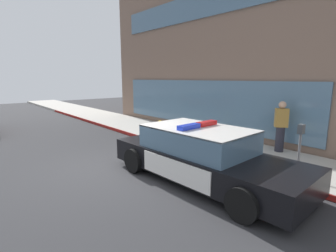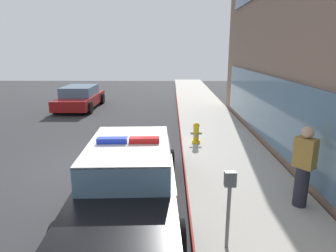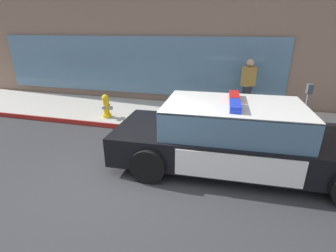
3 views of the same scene
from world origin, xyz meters
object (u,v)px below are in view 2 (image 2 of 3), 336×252
at_px(car_far_lane, 80,97).
at_px(pedestrian_on_sidewalk, 304,167).
at_px(fire_hydrant, 196,133).
at_px(police_cruiser, 129,176).
at_px(parking_meter, 229,196).

relative_size(car_far_lane, pedestrian_on_sidewalk, 2.66).
xyz_separation_m(fire_hydrant, car_far_lane, (-6.94, -6.12, 0.13)).
xyz_separation_m(police_cruiser, fire_hydrant, (-3.95, 1.78, -0.18)).
distance_m(car_far_lane, pedestrian_on_sidewalk, 13.69).
distance_m(fire_hydrant, car_far_lane, 9.25).
xyz_separation_m(car_far_lane, pedestrian_on_sidewalk, (11.15, 7.94, 0.38)).
bearing_deg(police_cruiser, fire_hydrant, 153.23).
bearing_deg(police_cruiser, car_far_lane, -160.77).
bearing_deg(car_far_lane, parking_meter, -154.20).
height_order(fire_hydrant, pedestrian_on_sidewalk, pedestrian_on_sidewalk).
bearing_deg(fire_hydrant, police_cruiser, -24.26).
bearing_deg(parking_meter, police_cruiser, -131.70).
distance_m(police_cruiser, parking_meter, 2.48).
xyz_separation_m(police_cruiser, car_far_lane, (-10.89, -4.34, -0.05)).
relative_size(fire_hydrant, parking_meter, 0.54).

